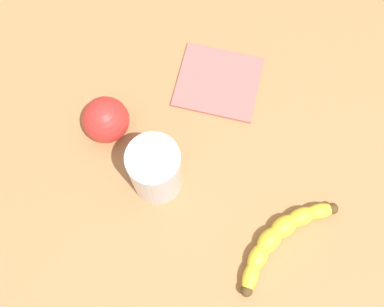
# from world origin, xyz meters

# --- Properties ---
(wooden_tabletop) EXTENTS (1.20, 1.20, 0.03)m
(wooden_tabletop) POSITION_xyz_m (0.00, 0.00, 0.01)
(wooden_tabletop) COLOR #AC7648
(wooden_tabletop) RESTS_ON ground
(banana) EXTENTS (0.16, 0.15, 0.03)m
(banana) POSITION_xyz_m (-0.07, 0.07, 0.05)
(banana) COLOR yellow
(banana) RESTS_ON wooden_tabletop
(smoothie_glass) EXTENTS (0.08, 0.08, 0.12)m
(smoothie_glass) POSITION_xyz_m (0.12, -0.02, 0.08)
(smoothie_glass) COLOR silver
(smoothie_glass) RESTS_ON wooden_tabletop
(apple_fruit) EXTENTS (0.08, 0.08, 0.08)m
(apple_fruit) POSITION_xyz_m (0.21, -0.11, 0.07)
(apple_fruit) COLOR red
(apple_fruit) RESTS_ON wooden_tabletop
(folded_napkin) EXTENTS (0.16, 0.15, 0.01)m
(folded_napkin) POSITION_xyz_m (0.02, -0.20, 0.03)
(folded_napkin) COLOR #BC6660
(folded_napkin) RESTS_ON wooden_tabletop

